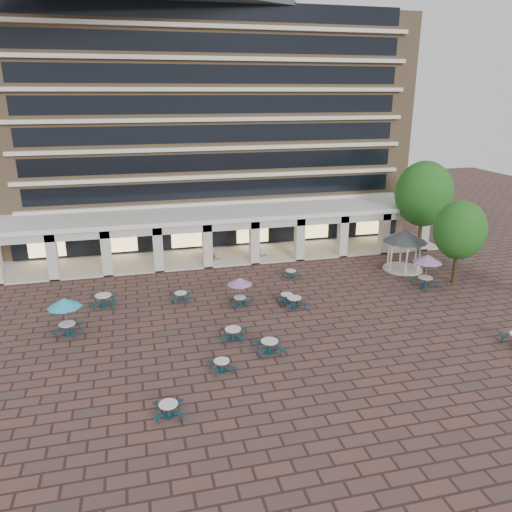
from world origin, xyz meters
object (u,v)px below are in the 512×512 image
object	(u,v)px
planter_right	(259,255)
picnic_table_0	(169,409)
planter_left	(213,259)
gazebo	(405,241)
picnic_table_1	(270,345)

from	to	relation	value
planter_right	picnic_table_0	bearing A→B (deg)	-114.91
picnic_table_0	planter_left	world-z (taller)	planter_left
gazebo	planter_right	xyz separation A→B (m)	(-11.53, 5.30, -2.08)
planter_right	gazebo	bearing A→B (deg)	-24.68
gazebo	planter_left	distance (m)	16.73
picnic_table_0	gazebo	xyz separation A→B (m)	(21.37, 15.89, 2.21)
picnic_table_1	gazebo	world-z (taller)	gazebo
picnic_table_1	planter_right	xyz separation A→B (m)	(3.55, 16.45, 0.09)
gazebo	planter_left	world-z (taller)	gazebo
picnic_table_0	planter_right	distance (m)	23.36
picnic_table_0	gazebo	bearing A→B (deg)	39.67
planter_right	planter_left	bearing A→B (deg)	-180.00
picnic_table_1	gazebo	xyz separation A→B (m)	(15.09, 11.15, 2.16)
picnic_table_0	picnic_table_1	world-z (taller)	picnic_table_1
planter_left	planter_right	size ratio (longest dim) A/B	1.00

